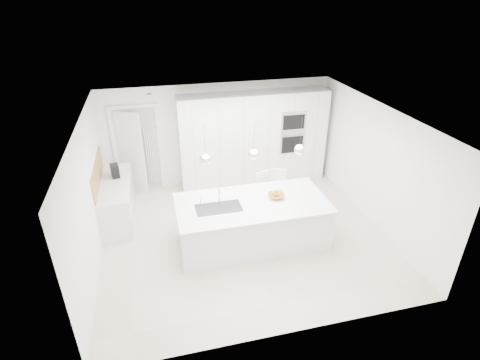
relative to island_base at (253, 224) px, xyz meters
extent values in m
plane|color=beige|center=(-0.10, 0.30, -0.43)|extent=(5.50, 5.50, 0.00)
plane|color=white|center=(-0.10, 2.80, 0.82)|extent=(5.50, 0.00, 5.50)
plane|color=white|center=(-2.85, 0.30, 0.82)|extent=(0.00, 5.00, 5.00)
plane|color=white|center=(-0.10, 0.30, 2.07)|extent=(5.50, 5.50, 0.00)
cube|color=white|center=(0.70, 2.50, 0.72)|extent=(3.60, 0.60, 2.30)
cube|color=white|center=(-2.30, 2.72, 0.57)|extent=(0.76, 0.38, 2.00)
cube|color=white|center=(-2.55, 1.50, 0.00)|extent=(0.60, 1.80, 0.86)
cube|color=white|center=(-2.55, 1.50, 0.45)|extent=(0.62, 1.82, 0.04)
cube|color=#AD7D3D|center=(-2.84, 1.50, 0.72)|extent=(0.02, 1.80, 0.50)
cube|color=white|center=(0.00, 0.00, 0.00)|extent=(2.80, 1.20, 0.86)
cube|color=white|center=(0.00, 0.05, 0.45)|extent=(2.84, 1.40, 0.04)
cylinder|color=white|center=(-0.60, 0.20, 0.62)|extent=(0.02, 0.02, 0.30)
sphere|color=white|center=(-0.85, 0.00, 1.47)|extent=(0.20, 0.20, 0.20)
sphere|color=white|center=(0.00, 0.00, 1.47)|extent=(0.20, 0.20, 0.20)
sphere|color=white|center=(0.85, 0.00, 1.47)|extent=(0.20, 0.20, 0.20)
imported|color=#AD7D3D|center=(0.49, 0.10, 0.51)|extent=(0.36, 0.36, 0.08)
cube|color=black|center=(-2.53, 1.75, 0.60)|extent=(0.20, 0.27, 0.27)
sphere|color=#BC3E1E|center=(0.49, 0.17, 0.54)|extent=(0.07, 0.07, 0.07)
sphere|color=#BC3E1E|center=(0.48, 0.17, 0.54)|extent=(0.08, 0.08, 0.08)
sphere|color=#BC3E1E|center=(0.51, 0.16, 0.54)|extent=(0.08, 0.08, 0.08)
torus|color=yellow|center=(0.52, 0.12, 0.59)|extent=(0.25, 0.18, 0.23)
camera|label=1|loc=(-1.65, -5.71, 4.10)|focal=28.00mm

